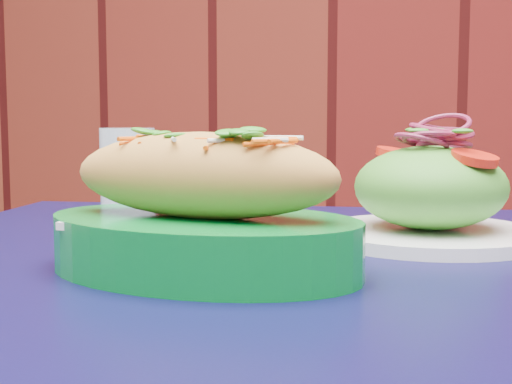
# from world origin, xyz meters

# --- Properties ---
(cafe_table) EXTENTS (0.89, 0.89, 0.75)m
(cafe_table) POSITION_xyz_m (0.23, 1.29, 0.66)
(cafe_table) COLOR black
(cafe_table) RESTS_ON ground
(banh_mi_basket) EXTENTS (0.28, 0.20, 0.12)m
(banh_mi_basket) POSITION_xyz_m (0.17, 1.25, 0.80)
(banh_mi_basket) COLOR #047125
(banh_mi_basket) RESTS_ON cafe_table
(salad_plate) EXTENTS (0.22, 0.22, 0.12)m
(salad_plate) POSITION_xyz_m (0.34, 1.45, 0.80)
(salad_plate) COLOR white
(salad_plate) RESTS_ON cafe_table
(water_glass) EXTENTS (0.07, 0.07, 0.11)m
(water_glass) POSITION_xyz_m (-0.03, 1.53, 0.80)
(water_glass) COLOR silver
(water_glass) RESTS_ON cafe_table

